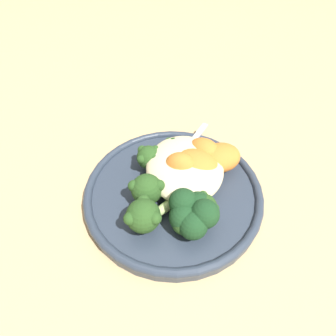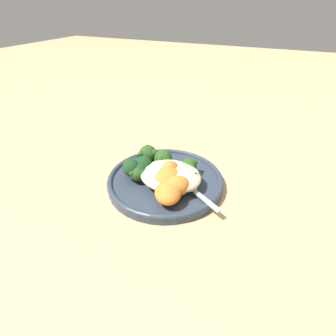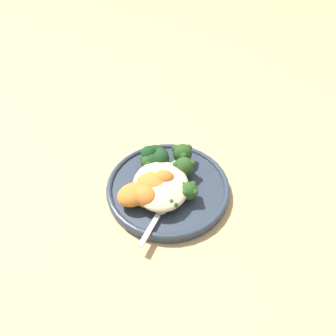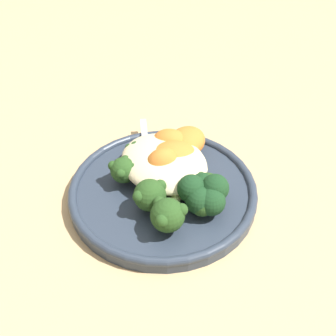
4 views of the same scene
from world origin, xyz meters
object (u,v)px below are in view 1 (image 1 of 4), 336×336
at_px(quinoa_mound, 185,166).
at_px(plate, 173,191).
at_px(broccoli_stalk_0, 182,160).
at_px(kale_tuft, 192,213).
at_px(spoon, 186,149).
at_px(sweet_potato_chunk_0, 204,152).
at_px(broccoli_stalk_2, 155,189).
at_px(broccoli_stalk_5, 202,203).
at_px(broccoli_stalk_4, 189,212).
at_px(sweet_potato_chunk_3, 219,157).
at_px(broccoli_stalk_3, 149,212).
at_px(broccoli_stalk_1, 159,163).
at_px(sweet_potato_chunk_1, 183,167).
at_px(sweet_potato_chunk_2, 194,166).

bearing_deg(quinoa_mound, plate, -37.56).
distance_m(broccoli_stalk_0, kale_tuft, 0.10).
xyz_separation_m(quinoa_mound, spoon, (-0.05, 0.01, -0.01)).
xyz_separation_m(quinoa_mound, sweet_potato_chunk_0, (-0.03, 0.03, 0.00)).
relative_size(broccoli_stalk_2, broccoli_stalk_5, 1.48).
height_order(sweet_potato_chunk_0, kale_tuft, kale_tuft).
xyz_separation_m(broccoli_stalk_0, sweet_potato_chunk_0, (-0.01, 0.03, 0.01)).
distance_m(plate, kale_tuft, 0.07).
xyz_separation_m(broccoli_stalk_4, broccoli_stalk_5, (-0.01, 0.02, 0.00)).
relative_size(quinoa_mound, sweet_potato_chunk_3, 2.02).
distance_m(broccoli_stalk_3, sweet_potato_chunk_0, 0.13).
bearing_deg(broccoli_stalk_1, broccoli_stalk_4, 148.37).
bearing_deg(kale_tuft, quinoa_mound, -177.27).
xyz_separation_m(plate, broccoli_stalk_5, (0.04, 0.03, 0.03)).
relative_size(broccoli_stalk_5, sweet_potato_chunk_0, 1.53).
height_order(broccoli_stalk_4, kale_tuft, kale_tuft).
bearing_deg(plate, broccoli_stalk_5, 40.80).
height_order(sweet_potato_chunk_0, spoon, sweet_potato_chunk_0).
xyz_separation_m(sweet_potato_chunk_1, sweet_potato_chunk_2, (-0.01, 0.02, -0.00)).
xyz_separation_m(broccoli_stalk_1, sweet_potato_chunk_0, (-0.02, 0.07, 0.01)).
bearing_deg(kale_tuft, sweet_potato_chunk_3, 153.41).
xyz_separation_m(quinoa_mound, broccoli_stalk_0, (-0.02, -0.00, -0.01)).
xyz_separation_m(plate, broccoli_stalk_1, (-0.03, -0.02, 0.03)).
relative_size(broccoli_stalk_1, kale_tuft, 1.71).
xyz_separation_m(broccoli_stalk_5, sweet_potato_chunk_0, (-0.09, 0.01, 0.01)).
distance_m(quinoa_mound, sweet_potato_chunk_0, 0.04).
relative_size(quinoa_mound, sweet_potato_chunk_1, 2.75).
bearing_deg(sweet_potato_chunk_0, plate, -44.63).
relative_size(plate, sweet_potato_chunk_1, 5.42).
height_order(broccoli_stalk_3, sweet_potato_chunk_0, broccoli_stalk_3).
bearing_deg(broccoli_stalk_3, broccoli_stalk_0, -154.04).
distance_m(broccoli_stalk_2, sweet_potato_chunk_3, 0.11).
height_order(broccoli_stalk_2, broccoli_stalk_5, broccoli_stalk_2).
xyz_separation_m(quinoa_mound, sweet_potato_chunk_3, (-0.02, 0.05, -0.00)).
relative_size(broccoli_stalk_3, sweet_potato_chunk_1, 2.23).
relative_size(quinoa_mound, kale_tuft, 2.00).
xyz_separation_m(sweet_potato_chunk_2, sweet_potato_chunk_3, (-0.02, 0.04, -0.00)).
height_order(broccoli_stalk_0, broccoli_stalk_2, broccoli_stalk_2).
xyz_separation_m(plate, broccoli_stalk_2, (0.02, -0.02, 0.03)).
xyz_separation_m(broccoli_stalk_1, sweet_potato_chunk_3, (-0.01, 0.09, 0.00)).
relative_size(plate, sweet_potato_chunk_3, 3.97).
xyz_separation_m(plate, sweet_potato_chunk_1, (-0.01, 0.01, 0.03)).
xyz_separation_m(broccoli_stalk_0, broccoli_stalk_1, (0.01, -0.03, 0.00)).
relative_size(plate, sweet_potato_chunk_2, 3.64).
bearing_deg(spoon, sweet_potato_chunk_0, -105.94).
bearing_deg(quinoa_mound, spoon, 172.73).
xyz_separation_m(broccoli_stalk_0, sweet_potato_chunk_2, (0.02, 0.02, 0.01)).
height_order(broccoli_stalk_0, broccoli_stalk_4, same).
relative_size(broccoli_stalk_0, sweet_potato_chunk_1, 2.45).
bearing_deg(sweet_potato_chunk_2, plate, -56.76).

